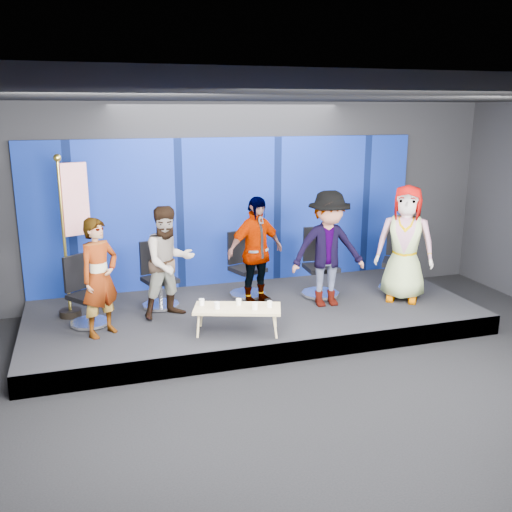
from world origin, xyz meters
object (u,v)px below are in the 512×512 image
at_px(mug_b, 217,305).
at_px(flag_stand, 72,232).
at_px(mug_e, 270,304).
at_px(panelist_c, 256,252).
at_px(chair_a, 86,302).
at_px(mug_c, 239,302).
at_px(coffee_table, 237,309).
at_px(panelist_a, 100,277).
at_px(chair_c, 246,275).
at_px(panelist_b, 169,262).
at_px(chair_e, 399,269).
at_px(panelist_e, 405,244).
at_px(chair_d, 320,274).
at_px(panelist_d, 328,249).
at_px(chair_b, 159,286).
at_px(mug_a, 202,302).
at_px(mug_d, 255,306).

relative_size(mug_b, flag_stand, 0.04).
height_order(mug_e, flag_stand, flag_stand).
bearing_deg(flag_stand, panelist_c, -27.04).
bearing_deg(chair_a, mug_c, -59.27).
relative_size(chair_a, panelist_c, 0.58).
height_order(chair_a, coffee_table, chair_a).
distance_m(panelist_a, mug_e, 2.38).
bearing_deg(chair_c, chair_a, 174.33).
xyz_separation_m(panelist_b, panelist_c, (1.40, 0.12, 0.03)).
bearing_deg(panelist_c, chair_c, 73.20).
bearing_deg(chair_c, mug_e, -113.73).
xyz_separation_m(chair_e, mug_b, (-3.48, -1.02, 0.03)).
distance_m(panelist_a, coffee_table, 1.95).
xyz_separation_m(chair_a, chair_c, (2.60, 0.61, 0.02)).
xyz_separation_m(coffee_table, mug_e, (0.44, -0.13, 0.07)).
distance_m(panelist_a, mug_c, 1.96).
bearing_deg(panelist_e, panelist_b, -150.87).
bearing_deg(chair_d, chair_c, 167.55).
distance_m(panelist_a, chair_e, 5.07).
relative_size(chair_c, panelist_d, 0.59).
height_order(panelist_d, panelist_e, panelist_e).
distance_m(chair_b, flag_stand, 1.57).
xyz_separation_m(panelist_e, mug_b, (-3.28, -0.55, -0.53)).
relative_size(chair_c, chair_e, 0.93).
xyz_separation_m(chair_a, chair_b, (1.12, 0.48, 0.01)).
relative_size(panelist_d, coffee_table, 1.41).
bearing_deg(flag_stand, mug_e, -50.54).
relative_size(chair_c, mug_a, 11.92).
bearing_deg(mug_b, coffee_table, -6.41).
bearing_deg(panelist_b, mug_a, -81.08).
bearing_deg(mug_e, chair_c, 85.17).
distance_m(chair_c, mug_a, 1.69).
bearing_deg(chair_b, panelist_d, -32.55).
relative_size(panelist_c, mug_b, 18.67).
bearing_deg(chair_e, mug_a, -132.91).
distance_m(chair_c, panelist_d, 1.52).
bearing_deg(mug_d, mug_b, 160.19).
distance_m(panelist_b, chair_d, 2.64).
bearing_deg(flag_stand, panelist_b, -39.06).
xyz_separation_m(chair_d, mug_e, (-1.35, -1.34, 0.04)).
xyz_separation_m(panelist_b, mug_b, (0.52, -0.91, -0.43)).
bearing_deg(flag_stand, chair_e, -23.56).
height_order(panelist_a, mug_d, panelist_a).
distance_m(coffee_table, mug_b, 0.30).
relative_size(chair_b, mug_d, 10.81).
bearing_deg(panelist_e, chair_c, -167.59).
bearing_deg(mug_c, chair_c, 70.13).
height_order(chair_e, mug_c, chair_e).
distance_m(mug_d, flag_stand, 2.96).
bearing_deg(panelist_e, coffee_table, -134.41).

